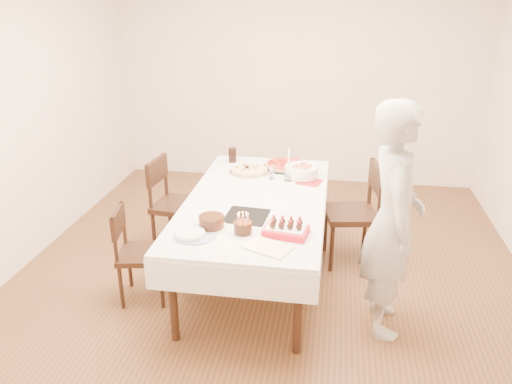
# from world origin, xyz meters

# --- Properties ---
(floor) EXTENTS (5.00, 5.00, 0.00)m
(floor) POSITION_xyz_m (0.00, 0.00, 0.00)
(floor) COLOR #552F1D
(floor) RESTS_ON ground
(wall_back) EXTENTS (4.50, 0.04, 2.70)m
(wall_back) POSITION_xyz_m (0.00, 2.50, 1.35)
(wall_back) COLOR white
(wall_back) RESTS_ON floor
(wall_front) EXTENTS (4.50, 0.04, 2.70)m
(wall_front) POSITION_xyz_m (0.00, -2.50, 1.35)
(wall_front) COLOR white
(wall_front) RESTS_ON floor
(wall_left) EXTENTS (0.04, 5.00, 2.70)m
(wall_left) POSITION_xyz_m (-2.25, 0.00, 1.35)
(wall_left) COLOR white
(wall_left) RESTS_ON floor
(dining_table) EXTENTS (1.82, 2.40, 0.75)m
(dining_table) POSITION_xyz_m (-0.12, -0.02, 0.38)
(dining_table) COLOR silver
(dining_table) RESTS_ON floor
(chair_right_savory) EXTENTS (0.57, 0.57, 0.95)m
(chair_right_savory) POSITION_xyz_m (0.68, 0.40, 0.48)
(chair_right_savory) COLOR black
(chair_right_savory) RESTS_ON floor
(chair_left_savory) EXTENTS (0.51, 0.51, 0.92)m
(chair_left_savory) POSITION_xyz_m (-0.93, 0.37, 0.46)
(chair_left_savory) COLOR black
(chair_left_savory) RESTS_ON floor
(chair_left_dessert) EXTENTS (0.48, 0.48, 0.80)m
(chair_left_dessert) POSITION_xyz_m (-0.96, -0.47, 0.40)
(chair_left_dessert) COLOR black
(chair_left_dessert) RESTS_ON floor
(person) EXTENTS (0.44, 0.65, 1.72)m
(person) POSITION_xyz_m (0.93, -0.53, 0.86)
(person) COLOR #BCB7B2
(person) RESTS_ON floor
(pizza_white) EXTENTS (0.44, 0.44, 0.04)m
(pizza_white) POSITION_xyz_m (-0.28, 0.59, 0.77)
(pizza_white) COLOR beige
(pizza_white) RESTS_ON dining_table
(pizza_pepperoni) EXTENTS (0.57, 0.57, 0.04)m
(pizza_pepperoni) POSITION_xyz_m (0.04, 0.80, 0.77)
(pizza_pepperoni) COLOR red
(pizza_pepperoni) RESTS_ON dining_table
(red_placemat) EXTENTS (0.25, 0.25, 0.01)m
(red_placemat) POSITION_xyz_m (0.30, 0.43, 0.75)
(red_placemat) COLOR #B21E1E
(red_placemat) RESTS_ON dining_table
(pasta_bowl) EXTENTS (0.34, 0.34, 0.10)m
(pasta_bowl) POSITION_xyz_m (0.21, 0.55, 0.81)
(pasta_bowl) COLOR white
(pasta_bowl) RESTS_ON dining_table
(taper_candle) EXTENTS (0.08, 0.08, 0.31)m
(taper_candle) POSITION_xyz_m (0.10, 0.43, 0.90)
(taper_candle) COLOR white
(taper_candle) RESTS_ON dining_table
(shaker_pair) EXTENTS (0.11, 0.11, 0.11)m
(shaker_pair) POSITION_xyz_m (-0.05, 0.45, 0.81)
(shaker_pair) COLOR white
(shaker_pair) RESTS_ON dining_table
(cola_glass) EXTENTS (0.08, 0.08, 0.15)m
(cola_glass) POSITION_xyz_m (-0.50, 0.87, 0.82)
(cola_glass) COLOR black
(cola_glass) RESTS_ON dining_table
(layer_cake) EXTENTS (0.28, 0.28, 0.10)m
(layer_cake) POSITION_xyz_m (-0.35, -0.62, 0.80)
(layer_cake) COLOR #361B0D
(layer_cake) RESTS_ON dining_table
(cake_board) EXTENTS (0.34, 0.34, 0.01)m
(cake_board) POSITION_xyz_m (-0.13, -0.38, 0.75)
(cake_board) COLOR black
(cake_board) RESTS_ON dining_table
(birthday_cake) EXTENTS (0.17, 0.17, 0.14)m
(birthday_cake) POSITION_xyz_m (-0.11, -0.66, 0.83)
(birthday_cake) COLOR #341C0E
(birthday_cake) RESTS_ON dining_table
(strawberry_box) EXTENTS (0.34, 0.25, 0.08)m
(strawberry_box) POSITION_xyz_m (0.20, -0.63, 0.79)
(strawberry_box) COLOR red
(strawberry_box) RESTS_ON dining_table
(box_lid) EXTENTS (0.36, 0.31, 0.03)m
(box_lid) POSITION_xyz_m (0.10, -0.85, 0.75)
(box_lid) COLOR beige
(box_lid) RESTS_ON dining_table
(plate_stack) EXTENTS (0.25, 0.25, 0.04)m
(plate_stack) POSITION_xyz_m (-0.46, -0.78, 0.77)
(plate_stack) COLOR white
(plate_stack) RESTS_ON dining_table
(china_plate) EXTENTS (0.37, 0.37, 0.01)m
(china_plate) POSITION_xyz_m (-0.44, -0.75, 0.76)
(china_plate) COLOR white
(china_plate) RESTS_ON dining_table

